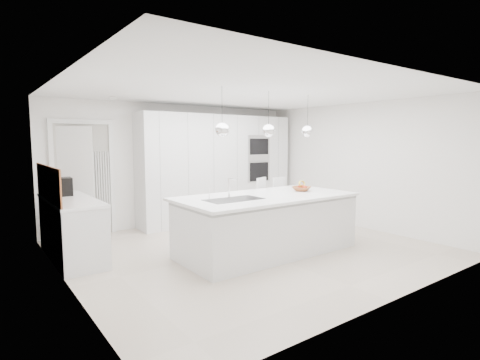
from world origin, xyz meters
TOP-DOWN VIEW (x-y plane):
  - floor at (0.00, 0.00)m, footprint 5.50×5.50m
  - wall_back at (0.00, 2.50)m, footprint 5.50×0.00m
  - wall_left at (-2.75, 0.00)m, footprint 0.00×5.00m
  - ceiling at (0.00, 0.00)m, footprint 5.50×5.50m
  - tall_cabinets at (0.80, 2.20)m, footprint 3.60×0.60m
  - oven_stack at (1.70, 1.89)m, footprint 0.62×0.04m
  - doorway_frame at (-1.95, 2.47)m, footprint 1.11×0.08m
  - hallway_door at (-2.20, 2.42)m, footprint 0.76×0.38m
  - radiator at (-1.63, 2.46)m, footprint 0.32×0.04m
  - left_base_cabinets at (-2.45, 1.20)m, footprint 0.60×1.80m
  - left_worktop at (-2.45, 1.20)m, footprint 0.62×1.82m
  - oak_backsplash at (-2.74, 1.20)m, footprint 0.02×1.80m
  - island_base at (0.10, -0.30)m, footprint 2.80×1.20m
  - island_worktop at (0.10, -0.25)m, footprint 2.84×1.40m
  - island_sink at (-0.55, -0.30)m, footprint 0.84×0.44m
  - island_tap at (-0.50, -0.10)m, footprint 0.02×0.02m
  - pendant_left at (-0.75, -0.30)m, footprint 0.20×0.20m
  - pendant_mid at (0.10, -0.30)m, footprint 0.20×0.20m
  - pendant_right at (0.95, -0.30)m, footprint 0.20×0.20m
  - fruit_bowl at (0.91, -0.22)m, footprint 0.40×0.40m
  - espresso_machine at (-2.43, 1.57)m, footprint 0.19×0.27m
  - bar_stool_left at (0.77, 0.54)m, footprint 0.52×0.59m
  - bar_stool_right at (1.24, 0.56)m, footprint 0.38×0.50m
  - apple_a at (0.90, -0.20)m, footprint 0.08×0.08m
  - apple_b at (0.94, -0.21)m, footprint 0.08×0.08m
  - apple_c at (0.95, -0.27)m, footprint 0.07×0.07m
  - banana_bunch at (0.94, -0.20)m, footprint 0.25×0.18m

SIDE VIEW (x-z plane):
  - floor at x=0.00m, z-range 0.00..0.00m
  - left_base_cabinets at x=-2.45m, z-range 0.00..0.86m
  - island_base at x=0.10m, z-range 0.00..0.86m
  - bar_stool_right at x=1.24m, z-range 0.00..1.04m
  - bar_stool_left at x=0.77m, z-range 0.00..1.06m
  - island_sink at x=-0.55m, z-range 0.73..0.91m
  - radiator at x=-1.63m, z-range 0.15..1.55m
  - left_worktop at x=-2.45m, z-range 0.86..0.90m
  - island_worktop at x=0.10m, z-range 0.86..0.90m
  - fruit_bowl at x=0.91m, z-range 0.90..0.98m
  - apple_c at x=0.95m, z-range 0.93..1.00m
  - apple_b at x=0.94m, z-range 0.93..1.01m
  - apple_a at x=0.90m, z-range 0.93..1.01m
  - hallway_door at x=-2.20m, z-range 0.00..2.00m
  - banana_bunch at x=0.94m, z-range 0.91..1.13m
  - doorway_frame at x=-1.95m, z-range -0.04..2.09m
  - espresso_machine at x=-2.43m, z-range 0.90..1.18m
  - island_tap at x=-0.50m, z-range 0.90..1.20m
  - tall_cabinets at x=0.80m, z-range 0.00..2.30m
  - oak_backsplash at x=-2.74m, z-range 0.90..1.40m
  - wall_back at x=0.00m, z-range -1.50..4.00m
  - wall_left at x=-2.75m, z-range -1.25..3.75m
  - oven_stack at x=1.70m, z-range 0.83..1.88m
  - pendant_left at x=-0.75m, z-range 1.80..2.00m
  - pendant_mid at x=0.10m, z-range 1.80..2.00m
  - pendant_right at x=0.95m, z-range 1.80..2.00m
  - ceiling at x=0.00m, z-range 2.50..2.50m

